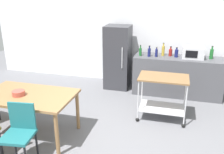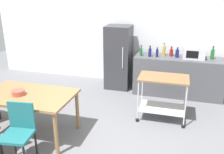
% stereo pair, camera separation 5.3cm
% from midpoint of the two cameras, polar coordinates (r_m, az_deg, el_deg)
% --- Properties ---
extents(ground_plane, '(12.00, 12.00, 0.00)m').
position_cam_midpoint_polar(ground_plane, '(3.86, -0.79, -17.66)').
color(ground_plane, slate).
extents(back_wall, '(8.40, 0.12, 2.90)m').
position_cam_midpoint_polar(back_wall, '(6.27, 7.28, 11.42)').
color(back_wall, white).
rests_on(back_wall, ground_plane).
extents(kitchen_counter, '(2.00, 0.64, 0.90)m').
position_cam_midpoint_polar(kitchen_counter, '(5.86, 14.74, 0.24)').
color(kitchen_counter, '#4C4C51').
rests_on(kitchen_counter, ground_plane).
extents(dining_table, '(1.50, 0.90, 0.75)m').
position_cam_midpoint_polar(dining_table, '(4.22, -19.43, -4.88)').
color(dining_table, olive).
rests_on(dining_table, ground_plane).
extents(chair_teal, '(0.45, 0.45, 0.89)m').
position_cam_midpoint_polar(chair_teal, '(3.67, -21.25, -11.66)').
color(chair_teal, '#1E666B').
rests_on(chair_teal, ground_plane).
extents(refrigerator, '(0.60, 0.63, 1.55)m').
position_cam_midpoint_polar(refrigerator, '(6.03, 1.12, 4.67)').
color(refrigerator, '#333338').
rests_on(refrigerator, ground_plane).
extents(kitchen_cart, '(0.91, 0.57, 0.85)m').
position_cam_midpoint_polar(kitchen_cart, '(4.63, 11.51, -3.17)').
color(kitchen_cart, brown).
rests_on(kitchen_cart, ground_plane).
extents(bottle_soda, '(0.06, 0.06, 0.25)m').
position_cam_midpoint_polar(bottle_soda, '(5.70, 6.41, 5.97)').
color(bottle_soda, '#1E6628').
rests_on(bottle_soda, kitchen_counter).
extents(bottle_sesame_oil, '(0.07, 0.07, 0.25)m').
position_cam_midpoint_polar(bottle_sesame_oil, '(5.66, 8.46, 5.81)').
color(bottle_sesame_oil, navy).
rests_on(bottle_sesame_oil, kitchen_counter).
extents(bottle_sparkling_water, '(0.06, 0.06, 0.22)m').
position_cam_midpoint_polar(bottle_sparkling_water, '(5.66, 10.12, 5.61)').
color(bottle_sparkling_water, navy).
rests_on(bottle_sparkling_water, kitchen_counter).
extents(bottle_soy_sauce, '(0.07, 0.07, 0.30)m').
position_cam_midpoint_polar(bottle_soy_sauce, '(5.78, 11.67, 6.11)').
color(bottle_soy_sauce, gold).
rests_on(bottle_soy_sauce, kitchen_counter).
extents(bottle_olive_oil, '(0.08, 0.08, 0.22)m').
position_cam_midpoint_polar(bottle_olive_oil, '(5.79, 13.32, 5.69)').
color(bottle_olive_oil, maroon).
rests_on(bottle_olive_oil, kitchen_counter).
extents(bottle_wine, '(0.08, 0.08, 0.23)m').
position_cam_midpoint_polar(bottle_wine, '(5.72, 14.63, 5.45)').
color(bottle_wine, navy).
rests_on(bottle_wine, kitchen_counter).
extents(microwave, '(0.46, 0.35, 0.26)m').
position_cam_midpoint_polar(microwave, '(5.73, 18.26, 5.49)').
color(microwave, silver).
rests_on(microwave, kitchen_counter).
extents(bottle_hot_sauce, '(0.08, 0.08, 0.29)m').
position_cam_midpoint_polar(bottle_hot_sauce, '(5.81, 22.09, 5.09)').
color(bottle_hot_sauce, '#1E6628').
rests_on(bottle_hot_sauce, kitchen_counter).
extents(fruit_bowl, '(0.20, 0.20, 0.08)m').
position_cam_midpoint_polar(fruit_bowl, '(4.18, -21.45, -3.54)').
color(fruit_bowl, '#B24C3F').
rests_on(fruit_bowl, dining_table).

